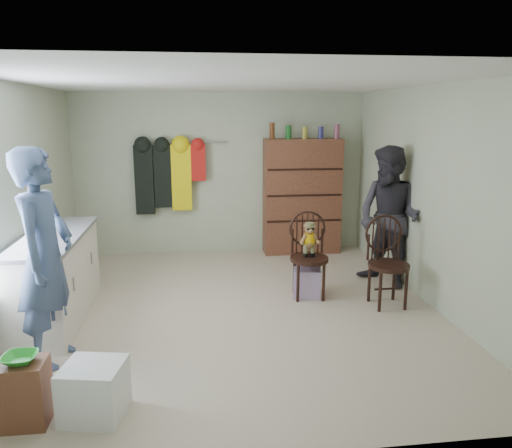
{
  "coord_description": "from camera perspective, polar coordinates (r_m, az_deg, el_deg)",
  "views": [
    {
      "loc": [
        -0.46,
        -5.3,
        2.19
      ],
      "look_at": [
        0.25,
        0.2,
        0.95
      ],
      "focal_mm": 35.0,
      "sensor_mm": 36.0,
      "label": 1
    }
  ],
  "objects": [
    {
      "name": "plastic_tub",
      "position": [
        4.02,
        -18.01,
        -17.65
      ],
      "size": [
        0.5,
        0.48,
        0.4
      ],
      "primitive_type": "cube",
      "rotation": [
        0.0,
        0.0,
        -0.2
      ],
      "color": "white",
      "rests_on": "ground"
    },
    {
      "name": "bowl",
      "position": [
        3.97,
        -25.38,
        -13.72
      ],
      "size": [
        0.24,
        0.24,
        0.06
      ],
      "primitive_type": "imported",
      "color": "green",
      "rests_on": "stool"
    },
    {
      "name": "person_right",
      "position": [
        6.52,
        14.97,
        0.74
      ],
      "size": [
        1.03,
        1.1,
        1.79
      ],
      "primitive_type": "imported",
      "rotation": [
        0.0,
        0.0,
        -1.02
      ],
      "color": "#2D2B33",
      "rests_on": "ground"
    },
    {
      "name": "counter",
      "position": [
        5.76,
        -22.08,
        -5.68
      ],
      "size": [
        0.64,
        1.86,
        0.94
      ],
      "color": "silver",
      "rests_on": "ground"
    },
    {
      "name": "chair_far",
      "position": [
        5.94,
        14.72,
        -3.75
      ],
      "size": [
        0.48,
        0.48,
        1.04
      ],
      "rotation": [
        0.0,
        0.0,
        0.03
      ],
      "color": "black",
      "rests_on": "ground"
    },
    {
      "name": "ground_plane",
      "position": [
        5.75,
        -2.25,
        -9.79
      ],
      "size": [
        5.0,
        5.0,
        0.0
      ],
      "primitive_type": "plane",
      "color": "beige",
      "rests_on": "ground"
    },
    {
      "name": "person_left",
      "position": [
        4.7,
        -22.98,
        -3.56
      ],
      "size": [
        0.55,
        0.76,
        1.92
      ],
      "primitive_type": "imported",
      "rotation": [
        0.0,
        0.0,
        1.43
      ],
      "color": "#425479",
      "rests_on": "ground"
    },
    {
      "name": "striped_bag",
      "position": [
        6.12,
        5.84,
        -6.7
      ],
      "size": [
        0.37,
        0.32,
        0.35
      ],
      "primitive_type": "cube",
      "rotation": [
        0.0,
        0.0,
        -0.21
      ],
      "color": "pink",
      "rests_on": "ground"
    },
    {
      "name": "coat_rack",
      "position": [
        7.74,
        -10.06,
        5.44
      ],
      "size": [
        1.42,
        0.12,
        1.09
      ],
      "color": "#99999E",
      "rests_on": "ground"
    },
    {
      "name": "room_walls",
      "position": [
        5.88,
        -2.85,
        6.62
      ],
      "size": [
        5.0,
        5.0,
        5.0
      ],
      "color": "#B9C0A1",
      "rests_on": "ground"
    },
    {
      "name": "chair_front",
      "position": [
        6.03,
        6.04,
        -2.77
      ],
      "size": [
        0.49,
        0.49,
        1.03
      ],
      "rotation": [
        0.0,
        0.0,
        -0.07
      ],
      "color": "black",
      "rests_on": "ground"
    },
    {
      "name": "stool",
      "position": [
        4.1,
        -25.02,
        -17.11
      ],
      "size": [
        0.33,
        0.29,
        0.48
      ],
      "primitive_type": "cube",
      "color": "brown",
      "rests_on": "ground"
    },
    {
      "name": "dresser",
      "position": [
        7.89,
        5.27,
        3.2
      ],
      "size": [
        1.2,
        0.39,
        2.05
      ],
      "color": "brown",
      "rests_on": "ground"
    }
  ]
}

